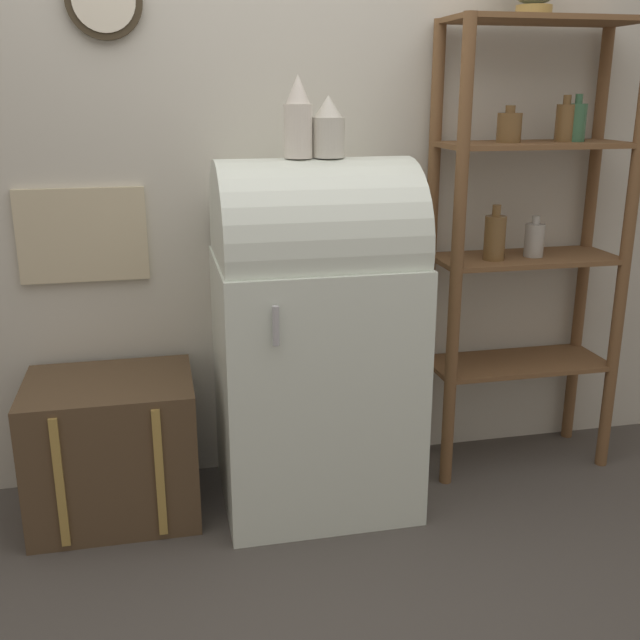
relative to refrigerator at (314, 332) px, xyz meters
name	(u,v)px	position (x,y,z in m)	size (l,w,h in m)	color
ground_plane	(328,525)	(0.00, -0.23, -0.70)	(12.00, 12.00, 0.00)	#4C4742
wall_back	(295,151)	(-0.01, 0.34, 0.65)	(7.00, 0.09, 2.70)	beige
refrigerator	(314,332)	(0.00, 0.00, 0.00)	(0.73, 0.67, 1.35)	silver
suitcase_trunk	(113,448)	(-0.78, 0.04, -0.42)	(0.62, 0.49, 0.55)	brown
shelf_unit	(528,223)	(0.92, 0.13, 0.37)	(0.78, 0.34, 1.85)	brown
vase_left	(298,120)	(-0.06, -0.02, 0.79)	(0.10, 0.10, 0.28)	silver
vase_center	(328,129)	(0.05, -0.01, 0.76)	(0.12, 0.12, 0.21)	beige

